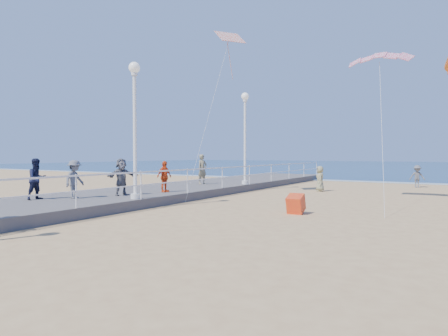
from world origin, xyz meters
The scene contains 17 objects.
ground centered at (0.00, 0.00, 0.00)m, with size 160.00×160.00×0.00m, color tan.
ocean centered at (0.00, 65.00, 0.01)m, with size 160.00×90.00×0.05m, color #0D2B50.
surf_line centered at (0.00, 20.50, 0.03)m, with size 160.00×1.20×0.04m, color silver.
boardwalk centered at (-7.50, 0.00, 0.20)m, with size 5.00×44.00×0.40m, color slate.
railing centered at (-5.05, 0.00, 1.25)m, with size 0.05×42.00×0.55m.
lamp_post_mid centered at (-5.35, 0.00, 3.66)m, with size 0.44×0.44×5.32m.
lamp_post_far centered at (-5.35, 9.00, 3.66)m, with size 0.44×0.44×5.32m.
spectator_2 centered at (-7.53, -1.12, 1.16)m, with size 0.98×0.56×1.51m, color slate.
spectator_3 centered at (-6.17, 2.73, 1.12)m, with size 0.84×0.35×1.44m, color #E04C1C.
spectator_5 centered at (-6.78, 0.67, 1.19)m, with size 1.46×0.47×1.58m, color slate.
spectator_6 centered at (-7.47, 7.70, 1.27)m, with size 0.63×0.42×1.74m, color #837B5B.
spectator_7 centered at (-8.41, -2.15, 1.19)m, with size 0.77×0.60×1.58m, color #181C36.
beach_walker_a centered at (2.99, 16.81, 0.72)m, with size 0.93×0.54×1.44m, color #5C5D62.
beach_walker_c centered at (-1.51, 10.98, 0.73)m, with size 0.71×0.46×1.46m, color gray.
box_kite centered at (0.49, 2.05, 0.30)m, with size 0.55×0.55×0.60m, color red.
kite_parafoil centered at (2.30, 7.45, 6.56)m, with size 2.76×0.90×0.30m, color #D61949, non-canonical shape.
kite_diamond_redwhite centered at (-4.82, 6.38, 8.17)m, with size 1.35×1.35×0.02m, color red.
Camera 1 is at (5.73, -11.46, 2.15)m, focal length 32.00 mm.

